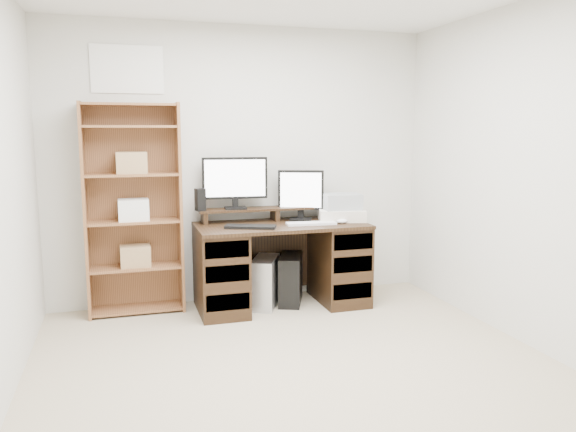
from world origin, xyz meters
name	(u,v)px	position (x,y,z in m)	size (l,w,h in m)	color
room	(314,186)	(0.00, 0.00, 1.25)	(3.54, 4.04, 2.54)	tan
desk	(281,263)	(0.27, 1.64, 0.39)	(1.50, 0.70, 0.75)	black
riser_shelf	(275,210)	(0.27, 1.85, 0.84)	(1.40, 0.22, 0.12)	black
monitor_wide	(235,180)	(-0.10, 1.86, 1.13)	(0.58, 0.16, 0.46)	black
monitor_small	(301,193)	(0.50, 1.80, 1.00)	(0.40, 0.22, 0.46)	black
speaker	(200,200)	(-0.42, 1.81, 0.97)	(0.08, 0.08, 0.20)	black
keyboard_black	(250,227)	(-0.04, 1.50, 0.76)	(0.43, 0.14, 0.02)	black
keyboard_white	(311,223)	(0.51, 1.52, 0.76)	(0.44, 0.13, 0.02)	silver
mouse	(342,221)	(0.79, 1.50, 0.77)	(0.10, 0.07, 0.04)	white
printer	(342,215)	(0.85, 1.66, 0.80)	(0.41, 0.31, 0.10)	beige
basket	(342,202)	(0.85, 1.66, 0.92)	(0.33, 0.24, 0.14)	gray
tower_silver	(265,282)	(0.13, 1.67, 0.22)	(0.20, 0.44, 0.44)	#B0B2B7
tower_black	(291,279)	(0.37, 1.70, 0.22)	(0.34, 0.48, 0.44)	black
bookshelf	(133,207)	(-0.98, 1.86, 0.92)	(0.80, 0.30, 1.80)	brown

